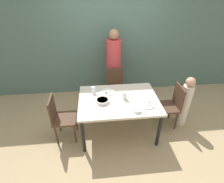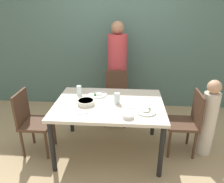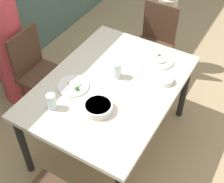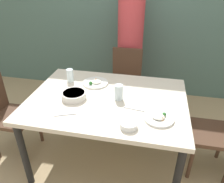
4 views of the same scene
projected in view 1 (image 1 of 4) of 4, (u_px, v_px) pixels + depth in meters
The scene contains 16 objects.
ground_plane at pixel (118, 129), 3.52m from camera, with size 10.00×10.00×0.00m, color tan.
wall_back at pixel (110, 40), 4.10m from camera, with size 10.00×0.06×2.70m.
dining_table at pixel (119, 103), 3.16m from camera, with size 1.42×1.03×0.75m.
chair_adult_spot at pixel (115, 87), 3.98m from camera, with size 0.40×0.40×0.90m.
chair_child_spot at pixel (171, 105), 3.41m from camera, with size 0.40×0.40×0.90m.
chair_empty_left at pixel (61, 117), 3.10m from camera, with size 0.40×0.40×0.90m.
person_adult at pixel (114, 69), 4.10m from camera, with size 0.33×0.33×1.68m.
person_child at pixel (185, 103), 3.42m from camera, with size 0.21×0.21×1.07m.
bowl_curry at pixel (102, 101), 3.02m from camera, with size 0.22×0.22×0.06m.
plate_rice_adult at pixel (148, 105), 2.96m from camera, with size 0.24×0.24×0.05m.
plate_rice_child at pixel (108, 92), 3.30m from camera, with size 0.26×0.26×0.05m.
bowl_rice_small at pixel (137, 110), 2.81m from camera, with size 0.13×0.13×0.04m.
glass_water_tall at pixel (125, 96), 3.09m from camera, with size 0.08×0.08×0.14m.
glass_water_short at pixel (93, 90), 3.25m from camera, with size 0.07×0.07×0.13m.
fork_steel at pixel (105, 111), 2.82m from camera, with size 0.17×0.09×0.01m.
spoon_steel at pixel (135, 102), 3.03m from camera, with size 0.18×0.04×0.01m.
Camera 1 is at (-0.38, -2.52, 2.55)m, focal length 28.00 mm.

